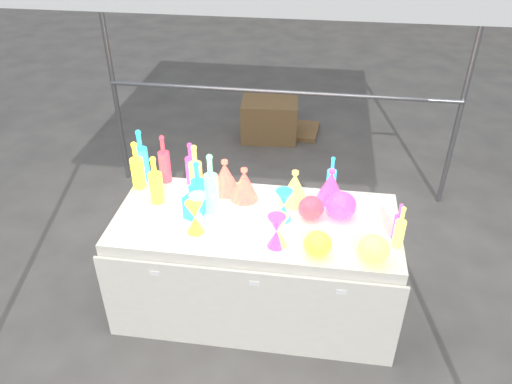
# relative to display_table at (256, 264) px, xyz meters

# --- Properties ---
(ground) EXTENTS (80.00, 80.00, 0.00)m
(ground) POSITION_rel_display_table_xyz_m (-0.00, 0.01, -0.37)
(ground) COLOR slate
(ground) RESTS_ON ground
(display_table) EXTENTS (1.84, 0.83, 0.75)m
(display_table) POSITION_rel_display_table_xyz_m (0.00, 0.00, 0.00)
(display_table) COLOR white
(display_table) RESTS_ON ground
(cardboard_box_closed) EXTENTS (0.64, 0.48, 0.44)m
(cardboard_box_closed) POSITION_rel_display_table_xyz_m (-0.21, 2.56, -0.15)
(cardboard_box_closed) COLOR olive
(cardboard_box_closed) RESTS_ON ground
(cardboard_box_flat) EXTENTS (0.69, 0.52, 0.06)m
(cardboard_box_flat) POSITION_rel_display_table_xyz_m (0.01, 2.73, -0.35)
(cardboard_box_flat) COLOR olive
(cardboard_box_flat) RESTS_ON ground
(bottle_0) EXTENTS (0.11, 0.11, 0.35)m
(bottle_0) POSITION_rel_display_table_xyz_m (-0.85, 0.26, 0.55)
(bottle_0) COLOR #F54A17
(bottle_0) RESTS_ON display_table
(bottle_1) EXTENTS (0.10, 0.10, 0.39)m
(bottle_1) POSITION_rel_display_table_xyz_m (-0.85, 0.36, 0.57)
(bottle_1) COLOR #17801A
(bottle_1) RESTS_ON display_table
(bottle_2) EXTENTS (0.10, 0.10, 0.36)m
(bottle_2) POSITION_rel_display_table_xyz_m (-0.69, 0.36, 0.55)
(bottle_2) COLOR #DB5217
(bottle_2) RESTS_ON display_table
(bottle_3) EXTENTS (0.10, 0.10, 0.32)m
(bottle_3) POSITION_rel_display_table_xyz_m (-0.50, 0.36, 0.53)
(bottle_3) COLOR #1E61B1
(bottle_3) RESTS_ON display_table
(bottle_4) EXTENTS (0.09, 0.09, 0.37)m
(bottle_4) POSITION_rel_display_table_xyz_m (-0.44, 0.24, 0.56)
(bottle_4) COLOR #137879
(bottle_4) RESTS_ON display_table
(bottle_5) EXTENTS (0.12, 0.12, 0.42)m
(bottle_5) POSITION_rel_display_table_xyz_m (-0.29, 0.05, 0.58)
(bottle_5) COLOR #B82477
(bottle_5) RESTS_ON display_table
(bottle_6) EXTENTS (0.11, 0.11, 0.34)m
(bottle_6) POSITION_rel_display_table_xyz_m (-0.67, 0.10, 0.55)
(bottle_6) COLOR #F54A17
(bottle_6) RESTS_ON display_table
(bottle_7) EXTENTS (0.10, 0.10, 0.37)m
(bottle_7) POSITION_rel_display_table_xyz_m (-0.37, 0.03, 0.56)
(bottle_7) COLOR #17801A
(bottle_7) RESTS_ON display_table
(decanter_2) EXTENTS (0.13, 0.13, 0.25)m
(decanter_2) POSITION_rel_display_table_xyz_m (-0.39, -0.03, 0.50)
(decanter_2) COLOR #17801A
(decanter_2) RESTS_ON display_table
(hourglass_1) EXTENTS (0.14, 0.14, 0.21)m
(hourglass_1) POSITION_rel_display_table_xyz_m (0.15, -0.24, 0.48)
(hourglass_1) COLOR #1E61B1
(hourglass_1) RESTS_ON display_table
(hourglass_2) EXTENTS (0.14, 0.14, 0.21)m
(hourglass_2) POSITION_rel_display_table_xyz_m (0.17, -0.23, 0.48)
(hourglass_2) COLOR #137879
(hourglass_2) RESTS_ON display_table
(hourglass_3) EXTENTS (0.12, 0.12, 0.22)m
(hourglass_3) POSITION_rel_display_table_xyz_m (-0.34, -0.11, 0.49)
(hourglass_3) COLOR #B82477
(hourglass_3) RESTS_ON display_table
(hourglass_4) EXTENTS (0.14, 0.14, 0.21)m
(hourglass_4) POSITION_rel_display_table_xyz_m (-0.34, -0.18, 0.48)
(hourglass_4) COLOR #F54A17
(hourglass_4) RESTS_ON display_table
(hourglass_5) EXTENTS (0.13, 0.13, 0.21)m
(hourglass_5) POSITION_rel_display_table_xyz_m (0.17, 0.03, 0.48)
(hourglass_5) COLOR #17801A
(hourglass_5) RESTS_ON display_table
(globe_0) EXTENTS (0.21, 0.21, 0.13)m
(globe_0) POSITION_rel_display_table_xyz_m (0.40, -0.28, 0.44)
(globe_0) COLOR #F54A17
(globe_0) RESTS_ON display_table
(globe_1) EXTENTS (0.19, 0.19, 0.15)m
(globe_1) POSITION_rel_display_table_xyz_m (0.71, -0.30, 0.45)
(globe_1) COLOR #137879
(globe_1) RESTS_ON display_table
(globe_2) EXTENTS (0.17, 0.17, 0.13)m
(globe_2) POSITION_rel_display_table_xyz_m (0.34, 0.07, 0.44)
(globe_2) COLOR #DB5217
(globe_2) RESTS_ON display_table
(globe_3) EXTENTS (0.20, 0.20, 0.15)m
(globe_3) POSITION_rel_display_table_xyz_m (0.53, 0.10, 0.45)
(globe_3) COLOR #1E61B1
(globe_3) RESTS_ON display_table
(lampshade_0) EXTENTS (0.25, 0.25, 0.24)m
(lampshade_0) POSITION_rel_display_table_xyz_m (-0.25, 0.29, 0.50)
(lampshade_0) COLOR gold
(lampshade_0) RESTS_ON display_table
(lampshade_1) EXTENTS (0.25, 0.25, 0.23)m
(lampshade_1) POSITION_rel_display_table_xyz_m (-0.11, 0.22, 0.49)
(lampshade_1) COLOR gold
(lampshade_1) RESTS_ON display_table
(lampshade_2) EXTENTS (0.25, 0.25, 0.23)m
(lampshade_2) POSITION_rel_display_table_xyz_m (0.46, 0.29, 0.49)
(lampshade_2) COLOR #1E61B1
(lampshade_2) RESTS_ON display_table
(lampshade_3) EXTENTS (0.20, 0.20, 0.24)m
(lampshade_3) POSITION_rel_display_table_xyz_m (0.22, 0.22, 0.49)
(lampshade_3) COLOR #137879
(lampshade_3) RESTS_ON display_table
(bottle_8) EXTENTS (0.07, 0.07, 0.29)m
(bottle_8) POSITION_rel_display_table_xyz_m (0.46, 0.36, 0.52)
(bottle_8) COLOR #17801A
(bottle_8) RESTS_ON display_table
(bottle_10) EXTENTS (0.07, 0.07, 0.25)m
(bottle_10) POSITION_rel_display_table_xyz_m (0.86, -0.06, 0.50)
(bottle_10) COLOR #1E61B1
(bottle_10) RESTS_ON display_table
(bottle_11) EXTENTS (0.08, 0.08, 0.28)m
(bottle_11) POSITION_rel_display_table_xyz_m (0.86, -0.14, 0.52)
(bottle_11) COLOR #137879
(bottle_11) RESTS_ON display_table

